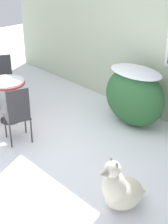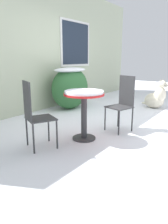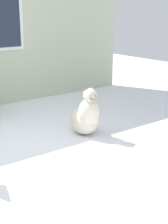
% 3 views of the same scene
% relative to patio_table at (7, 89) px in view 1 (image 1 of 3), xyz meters
% --- Properties ---
extents(ground_plane, '(16.00, 16.00, 0.00)m').
position_rel_patio_table_xyz_m(ground_plane, '(1.46, -0.13, -0.61)').
color(ground_plane, white).
extents(house_wall, '(8.00, 0.10, 3.10)m').
position_rel_patio_table_xyz_m(house_wall, '(1.51, 2.07, 0.95)').
color(house_wall, '#B2BC9E').
rests_on(house_wall, ground_plane).
extents(shrub_left, '(1.16, 0.70, 1.04)m').
position_rel_patio_table_xyz_m(shrub_left, '(1.58, 1.54, -0.05)').
color(shrub_left, '#2D6033').
rests_on(shrub_left, ground_plane).
extents(patio_table, '(0.63, 0.63, 0.78)m').
position_rel_patio_table_xyz_m(patio_table, '(0.00, 0.00, 0.00)').
color(patio_table, '#2D2D30').
rests_on(patio_table, ground_plane).
extents(patio_chair_near_table, '(0.50, 0.50, 0.96)m').
position_rel_patio_table_xyz_m(patio_chair_near_table, '(-0.69, 0.34, -0.09)').
color(patio_chair_near_table, '#2D2D30').
rests_on(patio_chair_near_table, ground_plane).
extents(patio_chair_far_side, '(0.46, 0.46, 0.96)m').
position_rel_patio_table_xyz_m(patio_chair_far_side, '(0.76, -0.29, -0.09)').
color(patio_chair_far_side, '#2D2D30').
rests_on(patio_chair_far_side, ground_plane).
extents(dog, '(0.49, 0.72, 0.75)m').
position_rel_patio_table_xyz_m(dog, '(2.87, -0.24, -0.34)').
color(dog, beige).
rests_on(dog, ground_plane).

